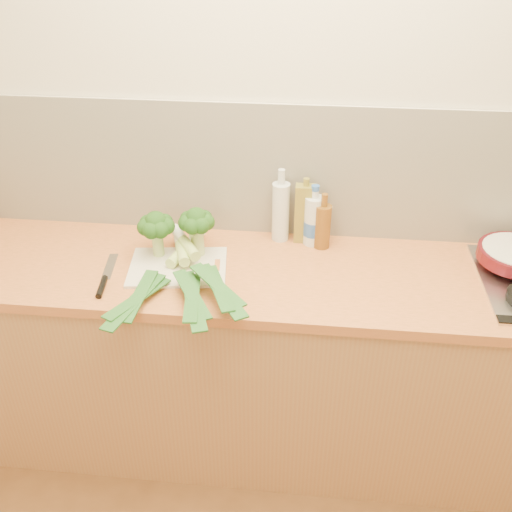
{
  "coord_description": "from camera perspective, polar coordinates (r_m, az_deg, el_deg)",
  "views": [
    {
      "loc": [
        0.1,
        -0.58,
        2.07
      ],
      "look_at": [
        -0.08,
        1.1,
        1.02
      ],
      "focal_mm": 40.0,
      "sensor_mm": 36.0,
      "label": 1
    }
  ],
  "objects": [
    {
      "name": "room_shell",
      "position": [
        2.26,
        3.07,
        8.37
      ],
      "size": [
        3.5,
        3.5,
        3.5
      ],
      "color": "beige",
      "rests_on": "ground"
    },
    {
      "name": "chopping_board",
      "position": [
        2.16,
        -7.81,
        -1.08
      ],
      "size": [
        0.39,
        0.31,
        0.01
      ],
      "primitive_type": "cube",
      "rotation": [
        0.0,
        0.0,
        0.12
      ],
      "color": "beige",
      "rests_on": "counter"
    },
    {
      "name": "leek_back",
      "position": [
        2.08,
        -5.92,
        -0.25
      ],
      "size": [
        0.38,
        0.57,
        0.04
      ],
      "rotation": [
        0.0,
        0.0,
        0.56
      ],
      "color": "white",
      "rests_on": "chopping_board"
    },
    {
      "name": "counter",
      "position": [
        2.41,
        2.15,
        -10.4
      ],
      "size": [
        3.2,
        0.62,
        0.9
      ],
      "color": "#A17243",
      "rests_on": "ground"
    },
    {
      "name": "water_bottle",
      "position": [
        2.26,
        5.75,
        3.42
      ],
      "size": [
        0.08,
        0.08,
        0.23
      ],
      "color": "silver",
      "rests_on": "counter"
    },
    {
      "name": "leek_mid",
      "position": [
        2.08,
        -7.12,
        -0.85
      ],
      "size": [
        0.25,
        0.63,
        0.04
      ],
      "rotation": [
        0.0,
        0.0,
        0.33
      ],
      "color": "white",
      "rests_on": "chopping_board"
    },
    {
      "name": "leek_front",
      "position": [
        2.13,
        -8.56,
        -0.77
      ],
      "size": [
        0.23,
        0.67,
        0.04
      ],
      "rotation": [
        0.0,
        0.0,
        -0.26
      ],
      "color": "white",
      "rests_on": "chopping_board"
    },
    {
      "name": "glass_bottle",
      "position": [
        2.27,
        2.49,
        4.55
      ],
      "size": [
        0.07,
        0.07,
        0.3
      ],
      "color": "silver",
      "rests_on": "counter"
    },
    {
      "name": "amber_bottle",
      "position": [
        2.24,
        6.68,
        3.06
      ],
      "size": [
        0.06,
        0.06,
        0.23
      ],
      "color": "brown",
      "rests_on": "counter"
    },
    {
      "name": "broccoli_left",
      "position": [
        2.17,
        -9.96,
        2.97
      ],
      "size": [
        0.14,
        0.14,
        0.18
      ],
      "color": "#A8C170",
      "rests_on": "chopping_board"
    },
    {
      "name": "chefs_knife",
      "position": [
        2.12,
        -14.97,
        -2.48
      ],
      "size": [
        0.07,
        0.3,
        0.02
      ],
      "rotation": [
        0.0,
        0.0,
        0.14
      ],
      "color": "silver",
      "rests_on": "counter"
    },
    {
      "name": "broccoli_right",
      "position": [
        2.15,
        -5.97,
        3.31
      ],
      "size": [
        0.14,
        0.14,
        0.2
      ],
      "color": "#A8C170",
      "rests_on": "chopping_board"
    },
    {
      "name": "oil_tin",
      "position": [
        2.26,
        4.91,
        4.28
      ],
      "size": [
        0.08,
        0.05,
        0.27
      ],
      "color": "olive",
      "rests_on": "counter"
    }
  ]
}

